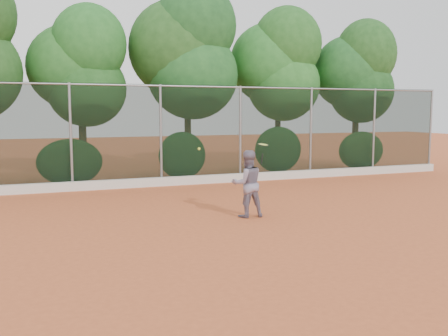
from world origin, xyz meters
name	(u,v)px	position (x,y,z in m)	size (l,w,h in m)	color
ground	(241,229)	(0.00, 0.00, 0.00)	(80.00, 80.00, 0.00)	#CA5C2F
concrete_curb	(163,182)	(0.00, 6.82, 0.15)	(24.00, 0.20, 0.30)	silver
tennis_player	(247,184)	(0.66, 1.11, 0.82)	(0.80, 0.62, 1.64)	gray
chainlink_fence	(161,132)	(0.00, 7.00, 1.86)	(24.09, 0.09, 3.50)	black
foliage_backdrop	(132,62)	(-0.55, 8.98, 4.40)	(23.70, 3.63, 7.55)	#3C2317
tennis_racket	(263,146)	(1.02, 1.00, 1.74)	(0.33, 0.33, 0.52)	black
tennis_ball_in_flight	(199,149)	(-0.42, 1.60, 1.68)	(0.07, 0.07, 0.07)	#EFF537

